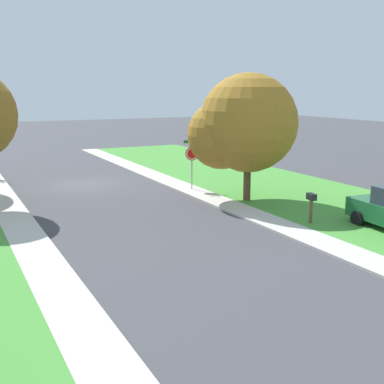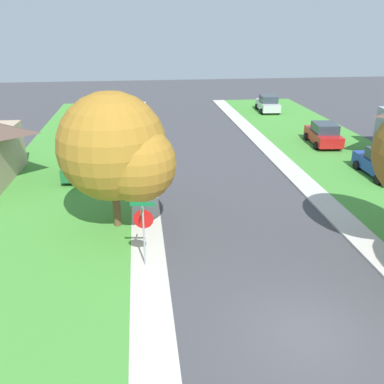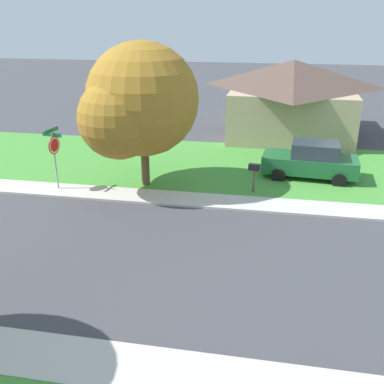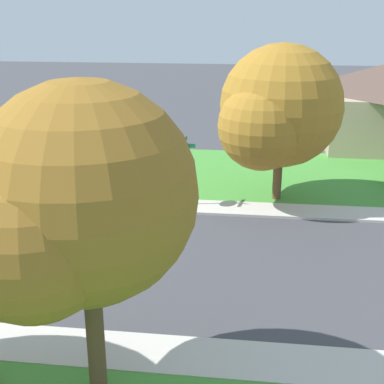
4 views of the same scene
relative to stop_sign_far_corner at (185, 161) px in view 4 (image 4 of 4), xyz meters
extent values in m
plane|color=#424247|center=(4.82, -4.45, -1.89)|extent=(120.00, 120.00, 0.00)
cube|color=beige|center=(0.12, 7.55, -1.84)|extent=(1.40, 56.00, 0.10)
cube|color=#479338|center=(-4.58, 7.55, -1.85)|extent=(8.00, 56.00, 0.08)
cylinder|color=#9E9EA3|center=(0.00, -0.03, -0.59)|extent=(0.07, 0.07, 2.60)
cylinder|color=red|center=(0.00, 0.02, 0.16)|extent=(0.76, 0.14, 0.76)
cylinder|color=white|center=(0.01, 0.04, 0.16)|extent=(0.66, 0.10, 0.67)
cylinder|color=red|center=(0.01, 0.04, 0.16)|extent=(0.54, 0.09, 0.55)
cube|color=#146B38|center=(0.00, -0.03, 0.80)|extent=(0.91, 0.16, 0.16)
cube|color=#146B38|center=(0.00, -0.03, 0.61)|extent=(0.16, 0.91, 0.16)
cylinder|color=brown|center=(10.82, -0.31, -0.43)|extent=(0.36, 0.36, 2.90)
sphere|color=olive|center=(10.82, -0.31, 2.45)|extent=(4.10, 4.10, 4.10)
sphere|color=olive|center=(11.74, -0.92, 1.94)|extent=(2.87, 2.87, 2.87)
cylinder|color=brown|center=(-1.20, 3.62, -0.78)|extent=(0.36, 0.36, 2.21)
sphere|color=#A27024|center=(-1.20, 3.62, 1.99)|extent=(4.76, 4.76, 4.76)
sphere|color=#A27024|center=(-0.13, 2.91, 1.39)|extent=(3.33, 3.33, 3.33)
cube|color=#51331E|center=(-11.96, 6.54, -0.84)|extent=(1.00, 0.09, 2.10)
camera|label=1|loc=(12.05, 23.77, 3.60)|focal=46.44mm
camera|label=2|loc=(0.06, -14.07, 7.03)|focal=38.89mm
camera|label=3|loc=(16.54, 8.93, 5.33)|focal=41.00mm
camera|label=4|loc=(19.49, 2.69, 5.61)|focal=49.70mm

